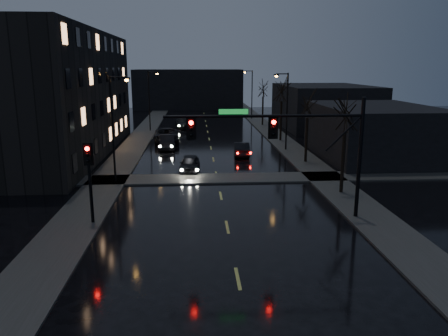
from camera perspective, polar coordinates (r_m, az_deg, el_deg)
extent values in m
plane|color=black|center=(17.07, 2.50, -17.30)|extent=(160.00, 160.00, 0.00)
cube|color=#2D2D2B|center=(50.82, -11.48, 3.15)|extent=(3.00, 140.00, 0.12)
cube|color=#2D2D2B|center=(51.38, 7.69, 3.41)|extent=(3.00, 140.00, 0.12)
cube|color=#2D2D2B|center=(34.26, -0.87, -1.37)|extent=(40.00, 3.00, 0.12)
cube|color=black|center=(47.09, -22.43, 8.95)|extent=(12.00, 30.00, 12.00)
cube|color=black|center=(44.53, 18.99, 4.50)|extent=(10.00, 14.00, 5.00)
cube|color=black|center=(65.59, 12.88, 7.88)|extent=(12.00, 18.00, 6.00)
cube|color=black|center=(92.75, -4.70, 10.23)|extent=(22.00, 10.00, 8.00)
cylinder|color=black|center=(25.90, 17.29, 1.08)|extent=(0.22, 0.22, 7.00)
cylinder|color=black|center=(24.07, 5.30, 6.78)|extent=(11.00, 0.16, 0.16)
cylinder|color=black|center=(25.30, 15.40, 4.38)|extent=(2.05, 0.10, 2.05)
cube|color=#0C591E|center=(23.83, 1.24, 7.37)|extent=(1.60, 0.04, 0.28)
cube|color=black|center=(23.85, -4.31, 5.16)|extent=(0.35, 0.28, 1.05)
sphere|color=#FF0705|center=(23.65, -4.32, 5.90)|extent=(0.22, 0.22, 0.22)
cube|color=black|center=(24.23, 6.44, 5.24)|extent=(0.35, 0.28, 1.05)
sphere|color=#FF0705|center=(24.03, 6.53, 5.97)|extent=(0.22, 0.22, 0.22)
cylinder|color=black|center=(25.17, -17.05, -2.29)|extent=(0.18, 0.18, 4.40)
cube|color=black|center=(24.77, -17.32, 1.73)|extent=(0.35, 0.28, 1.05)
sphere|color=#FF0705|center=(24.55, -17.46, 2.41)|extent=(0.22, 0.22, 0.22)
cylinder|color=black|center=(31.02, 15.25, 0.68)|extent=(0.24, 0.24, 4.40)
cylinder|color=black|center=(40.46, 10.70, 3.55)|extent=(0.24, 0.24, 4.12)
cylinder|color=black|center=(52.00, 7.44, 6.07)|extent=(0.24, 0.24, 4.68)
cylinder|color=black|center=(65.73, 5.08, 7.42)|extent=(0.24, 0.24, 4.29)
cylinder|color=black|center=(33.51, -14.34, 4.77)|extent=(0.16, 0.16, 8.00)
cylinder|color=black|center=(33.09, -13.68, 11.49)|extent=(1.20, 0.10, 0.10)
cube|color=black|center=(33.00, -12.63, 11.37)|extent=(0.50, 0.25, 0.15)
sphere|color=orange|center=(33.00, -12.62, 11.19)|extent=(0.28, 0.28, 0.28)
cylinder|color=black|center=(60.11, -9.75, 8.53)|extent=(0.16, 0.16, 8.00)
cylinder|color=black|center=(59.88, -9.31, 12.26)|extent=(1.20, 0.10, 0.10)
cube|color=black|center=(59.83, -8.72, 12.19)|extent=(0.50, 0.25, 0.15)
sphere|color=orange|center=(59.83, -8.72, 12.09)|extent=(0.28, 0.28, 0.28)
cylinder|color=black|center=(45.85, 8.21, 7.20)|extent=(0.16, 0.16, 8.00)
cylinder|color=black|center=(45.50, 7.62, 12.09)|extent=(1.20, 0.10, 0.10)
cube|color=black|center=(45.39, 6.86, 11.99)|extent=(0.50, 0.25, 0.15)
sphere|color=orange|center=(45.39, 6.85, 11.86)|extent=(0.28, 0.28, 0.28)
cylinder|color=black|center=(73.39, 3.67, 9.49)|extent=(0.16, 0.16, 8.00)
cylinder|color=black|center=(73.17, 3.24, 12.54)|extent=(1.20, 0.10, 0.10)
cube|color=black|center=(73.10, 2.76, 12.47)|extent=(0.50, 0.25, 0.15)
sphere|color=orange|center=(73.10, 2.76, 12.39)|extent=(0.28, 0.28, 0.28)
imported|color=black|center=(36.76, -4.51, 0.57)|extent=(1.86, 4.04, 1.34)
imported|color=black|center=(47.22, -7.45, 3.41)|extent=(1.86, 4.65, 1.50)
imported|color=black|center=(51.21, -7.50, 4.25)|extent=(3.15, 6.12, 1.65)
imported|color=black|center=(63.03, -5.29, 5.89)|extent=(2.76, 5.35, 1.49)
imported|color=black|center=(43.16, 2.31, 2.51)|extent=(1.72, 4.25, 1.37)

